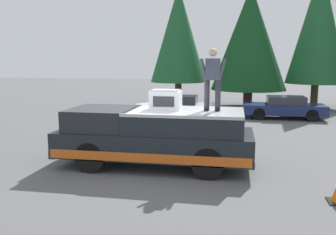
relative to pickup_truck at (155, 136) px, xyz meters
The scene contains 9 objects.
ground_plane 0.95m from the pickup_truck, 163.97° to the right, with size 90.00×90.00×0.00m, color #565659.
pickup_truck is the anchor object (origin of this frame).
compressor_unit 1.10m from the pickup_truck, 79.91° to the right, with size 0.65×0.84×0.56m.
person_on_truck_bed 2.33m from the pickup_truck, 87.61° to the right, with size 0.29×0.72×1.69m.
parked_car_navy 10.62m from the pickup_truck, 26.46° to the right, with size 1.64×4.10×1.16m.
parked_car_silver 8.86m from the pickup_truck, ahead, with size 1.64×4.10×1.16m.
conifer_left 16.45m from the pickup_truck, 26.65° to the right, with size 3.68×3.68×8.72m.
conifer_center_left 14.40m from the pickup_truck, 12.43° to the right, with size 4.68×4.68×7.52m.
conifer_center_right 14.52m from the pickup_truck, ahead, with size 3.64×3.64×7.72m.
Camera 1 is at (-9.52, -2.12, 3.05)m, focal length 38.79 mm.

